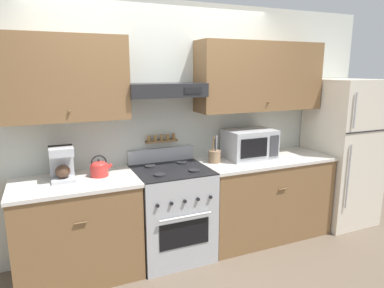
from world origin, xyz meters
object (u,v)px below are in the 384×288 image
Objects in this scene: coffee_maker at (62,163)px; microwave at (249,144)px; utensil_crock at (215,156)px; refrigerator at (342,152)px; stove_range at (172,212)px; tea_kettle at (99,168)px.

coffee_maker is 0.57× the size of microwave.
refrigerator is at bearing -3.14° from utensil_crock.
stove_range is 0.73m from utensil_crock.
stove_range is at bearing -5.60° from coffee_maker.
refrigerator is 6.23× the size of utensil_crock.
microwave is at bearing 174.99° from refrigerator.
microwave is at bearing 2.32° from utensil_crock.
utensil_crock is at bearing 0.00° from tea_kettle.
coffee_maker reaches higher than utensil_crock.
utensil_crock is (0.51, 0.07, 0.52)m from stove_range.
tea_kettle is 1.19m from utensil_crock.
coffee_maker is (-0.32, 0.03, 0.08)m from tea_kettle.
stove_range is 5.12× the size of tea_kettle.
utensil_crock is (-0.44, -0.02, -0.09)m from microwave.
tea_kettle reaches higher than stove_range.
stove_range is 2.00× the size of microwave.
stove_range is 0.60× the size of refrigerator.
coffee_maker reaches higher than tea_kettle.
tea_kettle is 0.69× the size of coffee_maker.
microwave reaches higher than stove_range.
stove_range is at bearing -5.70° from tea_kettle.
tea_kettle is at bearing -5.40° from coffee_maker.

